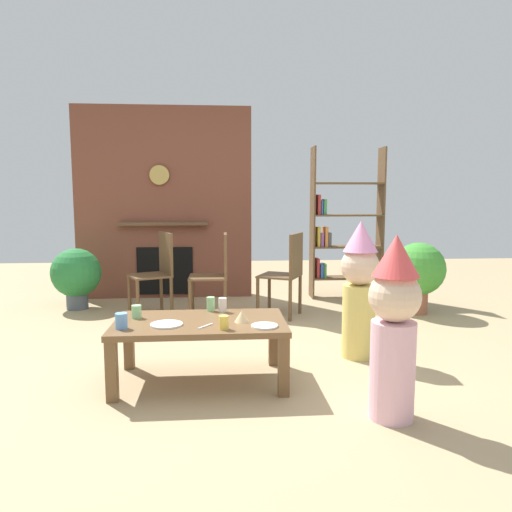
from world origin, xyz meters
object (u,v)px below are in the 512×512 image
at_px(paper_cup_near_right, 223,305).
at_px(dining_chair_right, 288,270).
at_px(paper_cup_center, 224,322).
at_px(potted_plant_short, 76,274).
at_px(bookshelf, 340,230).
at_px(paper_cup_near_left, 211,304).
at_px(dining_chair_left, 158,269).
at_px(potted_plant_tall, 418,271).
at_px(child_in_pink, 359,286).
at_px(paper_plate_front, 167,324).
at_px(paper_cup_far_left, 137,312).
at_px(coffee_table, 200,329).
at_px(paper_plate_rear, 265,326).
at_px(child_with_cone_hat, 394,323).
at_px(dining_chair_middle, 217,270).
at_px(birthday_cake_slice, 242,316).
at_px(paper_cup_far_right, 121,321).

xyz_separation_m(paper_cup_near_right, dining_chair_right, (0.70, 1.52, 0.03)).
xyz_separation_m(paper_cup_center, potted_plant_short, (-1.66, 2.54, -0.07)).
relative_size(bookshelf, paper_cup_near_left, 18.20).
bearing_deg(dining_chair_left, bookshelf, 175.85).
bearing_deg(bookshelf, potted_plant_tall, -55.92).
bearing_deg(child_in_pink, paper_plate_front, 0.96).
distance_m(bookshelf, paper_cup_center, 3.36).
bearing_deg(bookshelf, paper_cup_far_left, -128.90).
relative_size(paper_cup_near_right, paper_cup_center, 1.17).
relative_size(child_in_pink, potted_plant_short, 1.56).
bearing_deg(child_in_pink, bookshelf, -119.45).
distance_m(coffee_table, dining_chair_left, 2.03).
xyz_separation_m(paper_cup_far_left, dining_chair_left, (-0.08, 1.84, 0.03)).
distance_m(bookshelf, paper_plate_rear, 3.22).
distance_m(paper_plate_rear, child_with_cone_hat, 0.84).
distance_m(dining_chair_left, dining_chair_right, 1.40).
bearing_deg(paper_cup_far_left, potted_plant_short, 115.50).
height_order(paper_cup_far_left, dining_chair_middle, dining_chair_middle).
xyz_separation_m(birthday_cake_slice, child_with_cone_hat, (0.84, -0.60, 0.09)).
xyz_separation_m(bookshelf, paper_cup_near_left, (-1.60, -2.46, -0.38)).
height_order(paper_cup_near_left, paper_cup_far_right, paper_cup_near_left).
relative_size(paper_cup_center, paper_cup_far_right, 0.88).
bearing_deg(paper_cup_far_left, coffee_table, -14.23).
xyz_separation_m(coffee_table, paper_cup_near_right, (0.16, 0.25, 0.11)).
height_order(paper_plate_front, potted_plant_tall, potted_plant_tall).
bearing_deg(birthday_cake_slice, dining_chair_left, 112.08).
relative_size(birthday_cake_slice, dining_chair_middle, 0.11).
relative_size(bookshelf, dining_chair_left, 2.11).
bearing_deg(paper_cup_far_left, paper_cup_near_right, 12.45).
bearing_deg(paper_cup_far_right, paper_plate_rear, -1.80).
bearing_deg(paper_cup_near_right, dining_chair_right, 65.13).
bearing_deg(coffee_table, paper_plate_front, -154.84).
bearing_deg(coffee_table, potted_plant_short, 122.93).
bearing_deg(dining_chair_right, child_in_pink, 131.82).
relative_size(birthday_cake_slice, dining_chair_right, 0.11).
bearing_deg(potted_plant_short, child_with_cone_hat, -48.50).
bearing_deg(dining_chair_right, bookshelf, -103.74).
distance_m(paper_cup_far_right, paper_plate_rear, 0.93).
relative_size(paper_cup_near_right, potted_plant_tall, 0.13).
bearing_deg(paper_cup_near_left, paper_plate_rear, -52.88).
distance_m(paper_cup_near_right, potted_plant_short, 2.65).
bearing_deg(potted_plant_tall, child_in_pink, -127.98).
height_order(paper_cup_far_left, paper_plate_front, paper_cup_far_left).
distance_m(dining_chair_left, dining_chair_middle, 0.66).
height_order(paper_cup_near_right, paper_plate_front, paper_cup_near_right).
distance_m(coffee_table, paper_plate_rear, 0.47).
distance_m(paper_cup_center, child_with_cone_hat, 1.06).
distance_m(bookshelf, paper_plate_front, 3.44).
bearing_deg(paper_cup_near_left, paper_cup_center, -79.89).
distance_m(coffee_table, paper_cup_near_right, 0.32).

